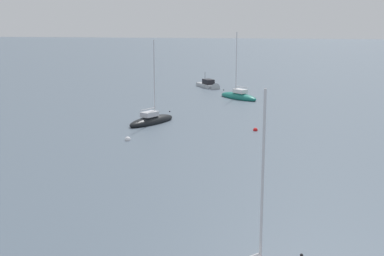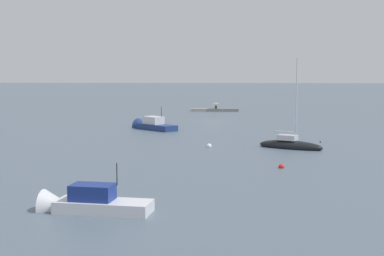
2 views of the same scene
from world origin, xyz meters
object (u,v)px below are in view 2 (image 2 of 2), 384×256
object	(u,v)px
person_seated_dark_left	(216,107)
motorboat_white_near	(86,205)
mooring_buoy_mid	(281,167)
umbrella_open_yellow	(216,103)
motorboat_navy_mid	(151,126)
mooring_buoy_far	(209,146)
sailboat_black_mid	(290,145)

from	to	relation	value
person_seated_dark_left	motorboat_white_near	world-z (taller)	motorboat_white_near
mooring_buoy_mid	umbrella_open_yellow	bearing A→B (deg)	-84.62
motorboat_white_near	motorboat_navy_mid	world-z (taller)	motorboat_navy_mid
mooring_buoy_far	person_seated_dark_left	bearing A→B (deg)	-90.42
person_seated_dark_left	sailboat_black_mid	distance (m)	53.21
person_seated_dark_left	mooring_buoy_mid	bearing A→B (deg)	94.70
motorboat_navy_mid	mooring_buoy_far	xyz separation A→B (m)	(-8.47, 17.83, -0.34)
motorboat_white_near	mooring_buoy_mid	bearing A→B (deg)	-32.71
mooring_buoy_mid	motorboat_navy_mid	bearing A→B (deg)	-63.84
person_seated_dark_left	mooring_buoy_mid	distance (m)	64.97
motorboat_white_near	umbrella_open_yellow	bearing A→B (deg)	2.83
mooring_buoy_mid	mooring_buoy_far	size ratio (longest dim) A/B	0.84
person_seated_dark_left	motorboat_navy_mid	bearing A→B (deg)	74.83
umbrella_open_yellow	sailboat_black_mid	bearing A→B (deg)	99.03
person_seated_dark_left	motorboat_navy_mid	xyz separation A→B (m)	(8.85, 34.25, -0.35)
umbrella_open_yellow	mooring_buoy_far	size ratio (longest dim) A/B	2.14
umbrella_open_yellow	mooring_buoy_mid	xyz separation A→B (m)	(-6.09, 64.70, -1.56)
motorboat_navy_mid	motorboat_white_near	bearing A→B (deg)	-134.21
umbrella_open_yellow	motorboat_navy_mid	world-z (taller)	motorboat_navy_mid
sailboat_black_mid	umbrella_open_yellow	bearing A→B (deg)	-141.92
motorboat_white_near	mooring_buoy_far	distance (m)	28.84
umbrella_open_yellow	mooring_buoy_mid	world-z (taller)	umbrella_open_yellow
mooring_buoy_mid	mooring_buoy_far	xyz separation A→B (m)	(6.47, -12.59, 0.02)
person_seated_dark_left	sailboat_black_mid	world-z (taller)	sailboat_black_mid
motorboat_navy_mid	person_seated_dark_left	bearing A→B (deg)	29.19
person_seated_dark_left	umbrella_open_yellow	distance (m)	0.85
person_seated_dark_left	motorboat_white_near	xyz separation A→B (m)	(7.17, 80.12, -0.39)
mooring_buoy_far	sailboat_black_mid	bearing A→B (deg)	176.93
motorboat_white_near	motorboat_navy_mid	distance (m)	45.90
mooring_buoy_mid	motorboat_white_near	bearing A→B (deg)	49.35
umbrella_open_yellow	sailboat_black_mid	size ratio (longest dim) A/B	0.13
person_seated_dark_left	umbrella_open_yellow	xyz separation A→B (m)	(0.00, -0.02, 0.85)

